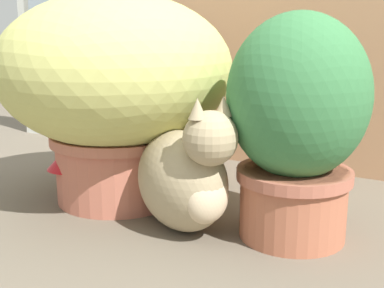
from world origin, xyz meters
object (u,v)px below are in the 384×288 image
object	(u,v)px
grass_planter	(115,83)
leafy_planter	(297,122)
cat	(186,177)
mushroom_ornament_red	(70,162)

from	to	relation	value
grass_planter	leafy_planter	size ratio (longest dim) A/B	1.24
grass_planter	cat	world-z (taller)	grass_planter
grass_planter	mushroom_ornament_red	bearing A→B (deg)	-129.64
leafy_planter	cat	world-z (taller)	leafy_planter
mushroom_ornament_red	cat	bearing A→B (deg)	-1.34
grass_planter	leafy_planter	bearing A→B (deg)	-2.47
grass_planter	cat	bearing A→B (deg)	-21.40
grass_planter	leafy_planter	distance (m)	0.47
cat	mushroom_ornament_red	xyz separation A→B (m)	(-0.33, 0.01, -0.01)
leafy_planter	mushroom_ornament_red	distance (m)	0.57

